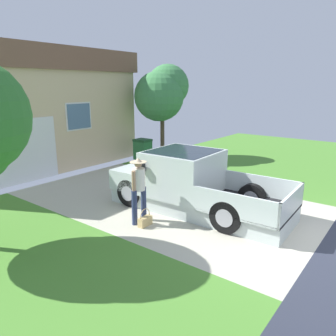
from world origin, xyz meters
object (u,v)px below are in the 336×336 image
object	(u,v)px
pickup_truck	(186,183)
wheeled_trash_bin	(143,149)
handbag	(145,220)
neighbor_tree	(162,92)
house_with_garage	(15,108)
person_with_hat	(139,185)

from	to	relation	value
pickup_truck	wheeled_trash_bin	distance (m)	6.13
handbag	neighbor_tree	world-z (taller)	neighbor_tree
house_with_garage	neighbor_tree	xyz separation A→B (m)	(4.86, -4.35, 0.63)
person_with_hat	handbag	bearing A→B (deg)	-109.64
handbag	house_with_garage	size ratio (longest dim) A/B	0.05
pickup_truck	house_with_garage	bearing A→B (deg)	88.22
neighbor_tree	wheeled_trash_bin	bearing A→B (deg)	169.38
handbag	wheeled_trash_bin	size ratio (longest dim) A/B	0.44
house_with_garage	wheeled_trash_bin	bearing A→B (deg)	-48.40
house_with_garage	wheeled_trash_bin	xyz separation A→B (m)	(3.66, -4.13, -1.91)
person_with_hat	neighbor_tree	bearing A→B (deg)	31.71
neighbor_tree	house_with_garage	bearing A→B (deg)	138.18
handbag	house_with_garage	xyz separation A→B (m)	(1.65, 8.94, 2.34)
person_with_hat	handbag	xyz separation A→B (m)	(-0.08, -0.26, -0.85)
handbag	neighbor_tree	size ratio (longest dim) A/B	0.10
handbag	wheeled_trash_bin	distance (m)	7.18
person_with_hat	wheeled_trash_bin	world-z (taller)	person_with_hat
wheeled_trash_bin	pickup_truck	bearing A→B (deg)	-126.59
pickup_truck	wheeled_trash_bin	bearing A→B (deg)	51.57
pickup_truck	wheeled_trash_bin	size ratio (longest dim) A/B	4.97
handbag	wheeled_trash_bin	bearing A→B (deg)	42.16
pickup_truck	handbag	distance (m)	1.76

